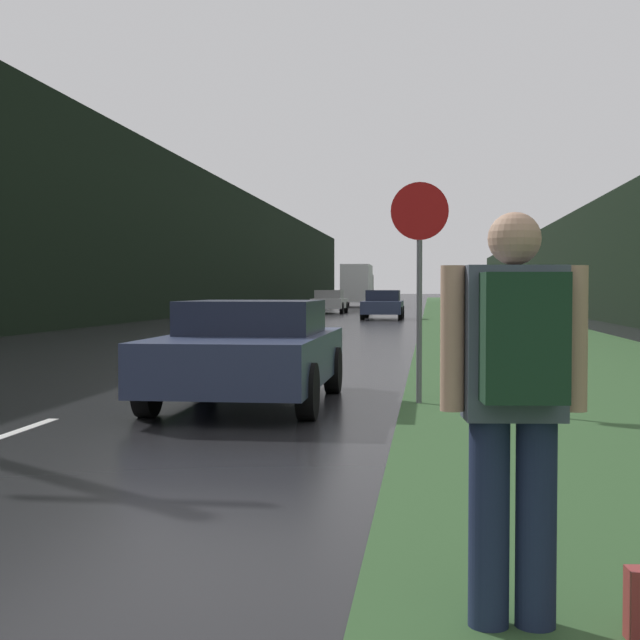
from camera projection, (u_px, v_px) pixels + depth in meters
name	position (u px, v px, depth m)	size (l,w,h in m)	color
grass_verge	(487.00, 321.00, 40.94)	(6.00, 240.00, 0.02)	#33562D
lane_stripe_c	(187.00, 373.00, 15.35)	(0.12, 3.00, 0.01)	silver
lane_stripe_d	(263.00, 347.00, 22.30)	(0.12, 3.00, 0.01)	silver
treeline_far_side	(193.00, 243.00, 52.74)	(2.00, 140.00, 8.40)	black
treeline_near_side	(584.00, 265.00, 50.03)	(2.00, 140.00, 5.64)	black
stop_sign	(419.00, 266.00, 11.08)	(0.72, 0.07, 2.78)	slate
hitchhiker_with_backpack	(515.00, 393.00, 3.68)	(0.61, 0.45, 1.76)	#1E2847
car_passing_near	(251.00, 350.00, 11.26)	(2.03, 4.24, 1.30)	#2D3856
car_passing_far	(383.00, 305.00, 43.42)	(1.98, 4.74, 1.41)	#2D3856
car_oncoming	(330.00, 301.00, 54.27)	(1.96, 4.49, 1.41)	#BCBCBC
delivery_truck	(358.00, 285.00, 75.55)	(2.49, 7.74, 3.52)	gray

